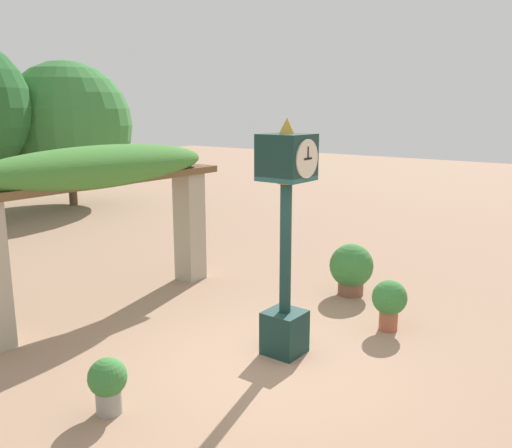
% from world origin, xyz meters
% --- Properties ---
extents(ground_plane, '(60.00, 60.00, 0.00)m').
position_xyz_m(ground_plane, '(0.00, 0.00, 0.00)').
color(ground_plane, '#9E7A60').
extents(pedestal_clock, '(0.60, 0.65, 3.25)m').
position_xyz_m(pedestal_clock, '(0.37, -0.06, 1.76)').
color(pedestal_clock, '#14332D').
rests_on(pedestal_clock, ground).
extents(pergola, '(5.08, 1.05, 2.78)m').
position_xyz_m(pergola, '(0.00, 3.33, 2.15)').
color(pergola, '#A89E89').
rests_on(pergola, ground).
extents(potted_plant_near_left, '(0.44, 0.44, 0.66)m').
position_xyz_m(potted_plant_near_left, '(-2.10, 0.66, 0.37)').
color(potted_plant_near_left, gray).
rests_on(potted_plant_near_left, ground).
extents(potted_plant_near_right, '(0.54, 0.54, 0.79)m').
position_xyz_m(potted_plant_near_right, '(2.00, -0.89, 0.47)').
color(potted_plant_near_right, '#9E563D').
rests_on(potted_plant_near_right, ground).
extents(potted_plant_far_left, '(0.80, 0.80, 0.95)m').
position_xyz_m(potted_plant_far_left, '(3.11, 0.33, 0.51)').
color(potted_plant_far_left, brown).
rests_on(potted_plant_far_left, ground).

